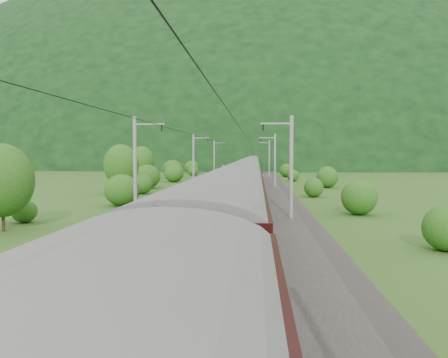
{
  "coord_description": "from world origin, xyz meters",
  "views": [
    {
      "loc": [
        3.57,
        -34.22,
        5.42
      ],
      "look_at": [
        -0.03,
        12.74,
        2.6
      ],
      "focal_mm": 35.0,
      "sensor_mm": 36.0,
      "label": 1
    }
  ],
  "objects": [
    {
      "name": "mountain_ridge",
      "position": [
        -120.0,
        300.0,
        0.0
      ],
      "size": [
        336.0,
        280.0,
        132.0
      ],
      "primitive_type": "ellipsoid",
      "color": "black",
      "rests_on": "ground"
    },
    {
      "name": "vegetation_right",
      "position": [
        11.97,
        15.38,
        1.29
      ],
      "size": [
        7.48,
        106.48,
        2.99
      ],
      "color": "#275215",
      "rests_on": "ground"
    },
    {
      "name": "vegetation_left",
      "position": [
        -14.01,
        16.02,
        2.58
      ],
      "size": [
        12.75,
        146.5,
        6.74
      ],
      "color": "#275215",
      "rests_on": "ground"
    },
    {
      "name": "mountain_main",
      "position": [
        0.0,
        260.0,
        0.0
      ],
      "size": [
        504.0,
        360.0,
        244.0
      ],
      "primitive_type": "ellipsoid",
      "color": "black",
      "rests_on": "ground"
    },
    {
      "name": "catenary_right",
      "position": [
        6.12,
        32.0,
        4.5
      ],
      "size": [
        2.54,
        192.28,
        8.0
      ],
      "color": "gray",
      "rests_on": "railbed"
    },
    {
      "name": "track_right",
      "position": [
        2.4,
        10.0,
        0.37
      ],
      "size": [
        2.4,
        220.0,
        0.27
      ],
      "color": "brown",
      "rests_on": "railbed"
    },
    {
      "name": "overhead_wires",
      "position": [
        0.0,
        10.0,
        7.1
      ],
      "size": [
        4.83,
        198.0,
        0.03
      ],
      "color": "black",
      "rests_on": "ground"
    },
    {
      "name": "ground",
      "position": [
        0.0,
        0.0,
        0.0
      ],
      "size": [
        600.0,
        600.0,
        0.0
      ],
      "primitive_type": "plane",
      "color": "#305B1C",
      "rests_on": "ground"
    },
    {
      "name": "catenary_left",
      "position": [
        -6.12,
        32.0,
        4.5
      ],
      "size": [
        2.54,
        192.28,
        8.0
      ],
      "color": "gray",
      "rests_on": "railbed"
    },
    {
      "name": "train",
      "position": [
        2.4,
        16.12,
        3.46
      ],
      "size": [
        2.91,
        139.4,
        5.06
      ],
      "color": "black",
      "rests_on": "ground"
    },
    {
      "name": "hazard_post_far",
      "position": [
        0.51,
        27.52,
        1.03
      ],
      "size": [
        0.16,
        0.16,
        1.46
      ],
      "primitive_type": "cylinder",
      "color": "red",
      "rests_on": "railbed"
    },
    {
      "name": "hazard_post_near",
      "position": [
        -0.74,
        65.34,
        1.01
      ],
      "size": [
        0.15,
        0.15,
        1.41
      ],
      "primitive_type": "cylinder",
      "color": "red",
      "rests_on": "railbed"
    },
    {
      "name": "signal",
      "position": [
        -4.13,
        62.95,
        1.69
      ],
      "size": [
        0.26,
        0.26,
        2.37
      ],
      "color": "black",
      "rests_on": "railbed"
    },
    {
      "name": "track_left",
      "position": [
        -2.4,
        10.0,
        0.37
      ],
      "size": [
        2.4,
        220.0,
        0.27
      ],
      "color": "brown",
      "rests_on": "railbed"
    },
    {
      "name": "railbed",
      "position": [
        0.0,
        10.0,
        0.15
      ],
      "size": [
        14.0,
        220.0,
        0.3
      ],
      "primitive_type": "cube",
      "color": "#38332D",
      "rests_on": "ground"
    }
  ]
}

